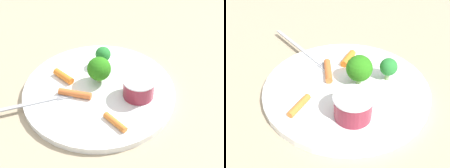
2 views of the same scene
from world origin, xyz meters
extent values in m
plane|color=tan|center=(0.00, 0.00, 0.00)|extent=(2.40, 2.40, 0.00)
cylinder|color=white|center=(0.00, 0.00, 0.01)|extent=(0.28, 0.28, 0.01)
cylinder|color=maroon|center=(-0.03, 0.06, 0.03)|extent=(0.05, 0.05, 0.03)
cylinder|color=silver|center=(-0.03, 0.06, 0.05)|extent=(0.06, 0.06, 0.00)
cylinder|color=#8BB474|center=(-0.06, -0.04, 0.02)|extent=(0.01, 0.01, 0.01)
sphere|color=#277E31|center=(-0.06, -0.04, 0.04)|extent=(0.03, 0.03, 0.03)
cylinder|color=#93C271|center=(-0.02, -0.01, 0.02)|extent=(0.01, 0.01, 0.01)
sphere|color=#2A7C18|center=(-0.02, -0.01, 0.04)|extent=(0.04, 0.04, 0.04)
cylinder|color=orange|center=(0.05, 0.08, 0.02)|extent=(0.02, 0.05, 0.01)
cylinder|color=orange|center=(0.04, -0.02, 0.02)|extent=(0.04, 0.06, 0.01)
cylinder|color=orange|center=(0.02, -0.07, 0.02)|extent=(0.02, 0.05, 0.01)
cube|color=#B0B1B8|center=(0.14, -0.09, 0.01)|extent=(0.14, 0.09, 0.00)
cube|color=#B0B1B8|center=(0.05, -0.04, 0.01)|extent=(0.02, 0.02, 0.00)
cube|color=#B0B1B8|center=(0.05, -0.04, 0.01)|extent=(0.02, 0.02, 0.00)
cube|color=#B0B1B8|center=(0.05, -0.03, 0.01)|extent=(0.02, 0.02, 0.00)
cube|color=#B0B1B8|center=(0.06, -0.03, 0.01)|extent=(0.02, 0.02, 0.00)
camera|label=1|loc=(0.34, 0.31, 0.43)|focal=54.97mm
camera|label=2|loc=(-0.11, 0.33, 0.29)|focal=42.39mm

